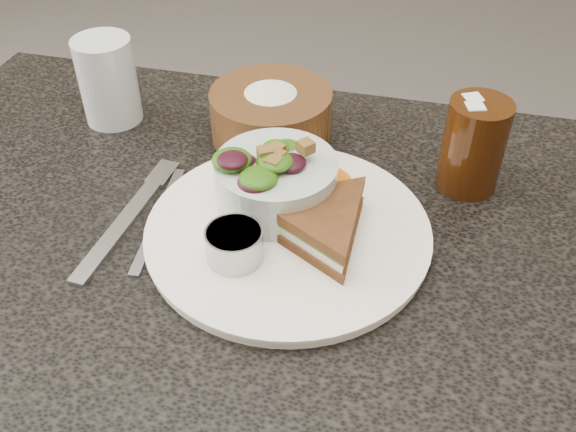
% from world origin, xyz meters
% --- Properties ---
extents(dining_table, '(1.00, 0.70, 0.75)m').
position_xyz_m(dining_table, '(0.00, 0.00, 0.38)').
color(dining_table, black).
rests_on(dining_table, floor).
extents(dinner_plate, '(0.31, 0.31, 0.01)m').
position_xyz_m(dinner_plate, '(0.03, 0.02, 0.76)').
color(dinner_plate, white).
rests_on(dinner_plate, dining_table).
extents(sandwich, '(0.21, 0.21, 0.04)m').
position_xyz_m(sandwich, '(0.07, 0.02, 0.78)').
color(sandwich, '#513317').
rests_on(sandwich, dinner_plate).
extents(salad_bowl, '(0.16, 0.16, 0.08)m').
position_xyz_m(salad_bowl, '(0.01, 0.06, 0.80)').
color(salad_bowl, '#ADBBB3').
rests_on(salad_bowl, dinner_plate).
extents(dressing_ramekin, '(0.08, 0.08, 0.04)m').
position_xyz_m(dressing_ramekin, '(-0.01, -0.03, 0.78)').
color(dressing_ramekin, '#9E9FA3').
rests_on(dressing_ramekin, dinner_plate).
extents(orange_wedge, '(0.09, 0.09, 0.03)m').
position_xyz_m(orange_wedge, '(0.06, 0.11, 0.78)').
color(orange_wedge, orange).
rests_on(orange_wedge, dinner_plate).
extents(fork, '(0.03, 0.20, 0.01)m').
position_xyz_m(fork, '(-0.15, -0.00, 0.75)').
color(fork, '#B5B5B6').
rests_on(fork, dining_table).
extents(knife, '(0.03, 0.18, 0.00)m').
position_xyz_m(knife, '(-0.12, 0.02, 0.75)').
color(knife, '#A6A7AC').
rests_on(knife, dining_table).
extents(bread_basket, '(0.17, 0.17, 0.09)m').
position_xyz_m(bread_basket, '(-0.04, 0.21, 0.79)').
color(bread_basket, '#553717').
rests_on(bread_basket, dining_table).
extents(cola_glass, '(0.09, 0.09, 0.12)m').
position_xyz_m(cola_glass, '(0.22, 0.17, 0.81)').
color(cola_glass, black).
rests_on(cola_glass, dining_table).
extents(water_glass, '(0.09, 0.09, 0.12)m').
position_xyz_m(water_glass, '(-0.26, 0.20, 0.81)').
color(water_glass, silver).
rests_on(water_glass, dining_table).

